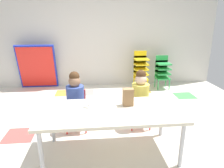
{
  "coord_description": "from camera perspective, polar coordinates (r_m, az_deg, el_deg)",
  "views": [
    {
      "loc": [
        -0.26,
        -2.76,
        1.62
      ],
      "look_at": [
        -0.01,
        -0.29,
        0.84
      ],
      "focal_mm": 32.66,
      "sensor_mm": 36.0,
      "label": 1
    }
  ],
  "objects": [
    {
      "name": "folded_activity_table",
      "position": [
        5.28,
        -20.19,
        4.48
      ],
      "size": [
        0.9,
        0.29,
        1.09
      ],
      "color": "#1E33BF",
      "rests_on": "ground_plane"
    },
    {
      "name": "paper_plate_center_table",
      "position": [
        2.62,
        -0.69,
        -5.64
      ],
      "size": [
        0.18,
        0.18,
        0.01
      ],
      "primitive_type": "cylinder",
      "color": "white",
      "rests_on": "craft_table"
    },
    {
      "name": "craft_table",
      "position": [
        2.48,
        -0.34,
        -8.34
      ],
      "size": [
        1.7,
        0.8,
        0.59
      ],
      "color": "beige",
      "rests_on": "ground_plane"
    },
    {
      "name": "donut_powdered_on_plate",
      "position": [
        2.54,
        -6.73,
        -6.07
      ],
      "size": [
        0.11,
        0.11,
        0.03
      ],
      "primitive_type": "torus",
      "color": "white",
      "rests_on": "craft_table"
    },
    {
      "name": "paper_bag_brown",
      "position": [
        2.56,
        4.51,
        -3.67
      ],
      "size": [
        0.13,
        0.09,
        0.22
      ],
      "primitive_type": "cube",
      "color": "#9E754C",
      "rests_on": "craft_table"
    },
    {
      "name": "kid_chair_yellow_stack",
      "position": [
        5.0,
        8.03,
        4.46
      ],
      "size": [
        0.32,
        0.3,
        0.92
      ],
      "color": "yellow",
      "rests_on": "ground_plane"
    },
    {
      "name": "back_wall",
      "position": [
        5.21,
        -3.0,
        14.66
      ],
      "size": [
        5.82,
        0.1,
        2.75
      ],
      "primitive_type": "cube",
      "color": "beige",
      "rests_on": "ground_plane"
    },
    {
      "name": "kid_chair_green_stack",
      "position": [
        5.17,
        13.93,
        3.85
      ],
      "size": [
        0.32,
        0.3,
        0.8
      ],
      "color": "green",
      "rests_on": "ground_plane"
    },
    {
      "name": "paper_plate_near_edge",
      "position": [
        2.55,
        -6.72,
        -6.45
      ],
      "size": [
        0.18,
        0.18,
        0.01
      ],
      "primitive_type": "cylinder",
      "color": "white",
      "rests_on": "craft_table"
    },
    {
      "name": "seated_child_near_camera",
      "position": [
        3.06,
        -10.22,
        -3.3
      ],
      "size": [
        0.32,
        0.31,
        0.92
      ],
      "color": "red",
      "rests_on": "ground_plane"
    },
    {
      "name": "ground_plane",
      "position": [
        3.22,
        -0.43,
        -13.0
      ],
      "size": [
        5.82,
        4.87,
        0.02
      ],
      "color": "silver"
    },
    {
      "name": "seated_child_middle_seat",
      "position": [
        3.13,
        7.9,
        -2.69
      ],
      "size": [
        0.33,
        0.33,
        0.92
      ],
      "color": "red",
      "rests_on": "ground_plane"
    }
  ]
}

